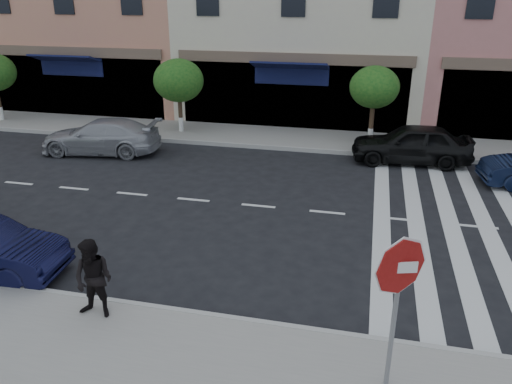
{
  "coord_description": "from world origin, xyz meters",
  "views": [
    {
      "loc": [
        2.98,
        -8.95,
        5.84
      ],
      "look_at": [
        0.48,
        1.68,
        1.4
      ],
      "focal_mm": 35.0,
      "sensor_mm": 36.0,
      "label": 1
    }
  ],
  "objects_px": {
    "stop_sign": "(399,282)",
    "walker": "(94,279)",
    "car_far_left": "(101,136)",
    "car_far_mid": "(411,144)"
  },
  "relations": [
    {
      "from": "stop_sign",
      "to": "walker",
      "type": "bearing_deg",
      "value": 156.43
    },
    {
      "from": "walker",
      "to": "car_far_mid",
      "type": "distance_m",
      "value": 12.7
    },
    {
      "from": "walker",
      "to": "stop_sign",
      "type": "bearing_deg",
      "value": -4.29
    },
    {
      "from": "walker",
      "to": "car_far_mid",
      "type": "bearing_deg",
      "value": 63.31
    },
    {
      "from": "stop_sign",
      "to": "walker",
      "type": "height_order",
      "value": "stop_sign"
    },
    {
      "from": "stop_sign",
      "to": "walker",
      "type": "distance_m",
      "value": 5.41
    },
    {
      "from": "car_far_mid",
      "to": "stop_sign",
      "type": "bearing_deg",
      "value": -7.72
    },
    {
      "from": "walker",
      "to": "car_far_left",
      "type": "relative_size",
      "value": 0.35
    },
    {
      "from": "walker",
      "to": "car_far_mid",
      "type": "height_order",
      "value": "walker"
    },
    {
      "from": "stop_sign",
      "to": "car_far_left",
      "type": "height_order",
      "value": "stop_sign"
    }
  ]
}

